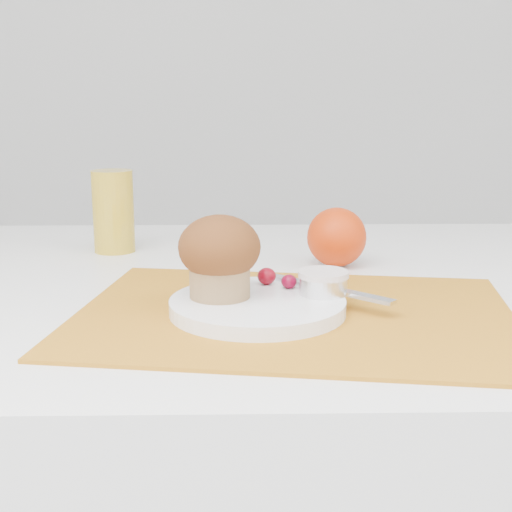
{
  "coord_description": "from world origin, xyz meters",
  "views": [
    {
      "loc": [
        -0.02,
        -0.86,
        0.99
      ],
      "look_at": [
        -0.0,
        -0.03,
        0.8
      ],
      "focal_mm": 50.0,
      "sensor_mm": 36.0,
      "label": 1
    }
  ],
  "objects_px": {
    "juice_glass": "(113,211)",
    "plate": "(257,306)",
    "muffin": "(219,255)",
    "orange": "(337,237)"
  },
  "relations": [
    {
      "from": "juice_glass",
      "to": "muffin",
      "type": "relative_size",
      "value": 1.37
    },
    {
      "from": "muffin",
      "to": "plate",
      "type": "bearing_deg",
      "value": -14.57
    },
    {
      "from": "orange",
      "to": "muffin",
      "type": "relative_size",
      "value": 0.91
    },
    {
      "from": "juice_glass",
      "to": "muffin",
      "type": "xyz_separation_m",
      "value": [
        0.17,
        -0.32,
        0.0
      ]
    },
    {
      "from": "plate",
      "to": "orange",
      "type": "height_order",
      "value": "orange"
    },
    {
      "from": "muffin",
      "to": "juice_glass",
      "type": "bearing_deg",
      "value": 118.17
    },
    {
      "from": "plate",
      "to": "orange",
      "type": "bearing_deg",
      "value": 63.07
    },
    {
      "from": "juice_glass",
      "to": "muffin",
      "type": "height_order",
      "value": "juice_glass"
    },
    {
      "from": "juice_glass",
      "to": "muffin",
      "type": "bearing_deg",
      "value": -61.83
    },
    {
      "from": "juice_glass",
      "to": "plate",
      "type": "bearing_deg",
      "value": -57.26
    }
  ]
}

